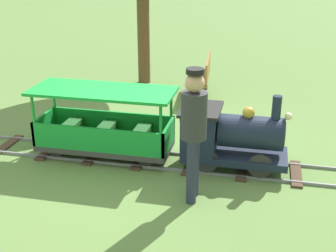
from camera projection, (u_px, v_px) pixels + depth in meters
The scene contains 6 objects.
ground_plane at pixel (152, 160), 6.47m from camera, with size 60.00×60.00×0.00m, color #608442.
track at pixel (166, 161), 6.42m from camera, with size 0.75×5.70×0.04m.
locomotive at pixel (228, 136), 6.07m from camera, with size 0.71×1.45×1.04m.
passenger_car at pixel (105, 129), 6.45m from camera, with size 0.81×2.00×0.97m.
conductor_person at pixel (194, 125), 5.15m from camera, with size 0.30×0.30×1.62m.
park_bench at pixel (201, 77), 8.97m from camera, with size 1.33×0.51×0.82m.
Camera 1 is at (5.63, 1.48, 2.87)m, focal length 48.52 mm.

